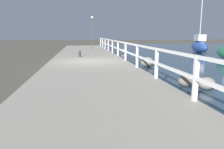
# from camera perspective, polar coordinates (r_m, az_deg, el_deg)

# --- Properties ---
(ground_plane) EXTENTS (120.00, 120.00, 0.00)m
(ground_plane) POSITION_cam_1_polar(r_m,az_deg,el_deg) (12.93, -6.08, 1.90)
(ground_plane) COLOR #4C473D
(dock_walkway) EXTENTS (4.59, 36.00, 0.36)m
(dock_walkway) POSITION_cam_1_polar(r_m,az_deg,el_deg) (12.91, -6.09, 2.69)
(dock_walkway) COLOR gray
(dock_walkway) RESTS_ON ground
(railing) EXTENTS (0.10, 32.50, 1.09)m
(railing) POSITION_cam_1_polar(r_m,az_deg,el_deg) (13.08, 3.55, 6.87)
(railing) COLOR white
(railing) RESTS_ON dock_walkway
(boulder_upstream) EXTENTS (0.77, 0.69, 0.58)m
(boulder_upstream) POSITION_cam_1_polar(r_m,az_deg,el_deg) (13.19, 9.22, 3.26)
(boulder_upstream) COLOR gray
(boulder_upstream) RESTS_ON ground
(boulder_downstream) EXTENTS (0.54, 0.49, 0.40)m
(boulder_downstream) POSITION_cam_1_polar(r_m,az_deg,el_deg) (22.56, 3.11, 6.13)
(boulder_downstream) COLOR gray
(boulder_downstream) RESTS_ON ground
(boulder_mid_strip) EXTENTS (0.59, 0.53, 0.44)m
(boulder_mid_strip) POSITION_cam_1_polar(r_m,az_deg,el_deg) (8.33, 23.50, -2.18)
(boulder_mid_strip) COLOR gray
(boulder_mid_strip) RESTS_ON ground
(boulder_far_strip) EXTENTS (0.60, 0.54, 0.45)m
(boulder_far_strip) POSITION_cam_1_polar(r_m,az_deg,el_deg) (8.53, 18.80, -1.56)
(boulder_far_strip) COLOR slate
(boulder_far_strip) RESTS_ON ground
(mooring_bollard) EXTENTS (0.18, 0.18, 0.42)m
(mooring_bollard) POSITION_cam_1_polar(r_m,az_deg,el_deg) (15.49, -8.45, 5.38)
(mooring_bollard) COLOR #333338
(mooring_bollard) RESTS_ON dock_walkway
(dock_lamp) EXTENTS (0.26, 0.26, 3.29)m
(dock_lamp) POSITION_cam_1_polar(r_m,az_deg,el_deg) (21.99, -5.16, 12.62)
(dock_lamp) COLOR #514C47
(dock_lamp) RESTS_ON dock_walkway
(sailboat_blue) EXTENTS (2.44, 5.23, 7.06)m
(sailboat_blue) POSITION_cam_1_polar(r_m,az_deg,el_deg) (24.89, 21.82, 7.10)
(sailboat_blue) COLOR #2D4C9E
(sailboat_blue) RESTS_ON water_surface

